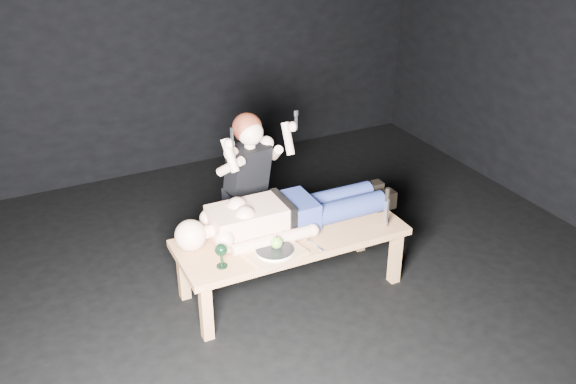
% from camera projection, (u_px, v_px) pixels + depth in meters
% --- Properties ---
extents(ground, '(5.00, 5.00, 0.00)m').
position_uv_depth(ground, '(301.00, 300.00, 4.37)').
color(ground, black).
rests_on(ground, ground).
extents(back_wall, '(5.00, 0.00, 5.00)m').
position_uv_depth(back_wall, '(173.00, 12.00, 5.66)').
color(back_wall, black).
rests_on(back_wall, ground).
extents(table, '(1.58, 0.61, 0.45)m').
position_uv_depth(table, '(291.00, 262.00, 4.39)').
color(table, tan).
rests_on(table, ground).
extents(lying_man, '(1.58, 0.50, 0.26)m').
position_uv_depth(lying_man, '(290.00, 208.00, 4.33)').
color(lying_man, '#DBAA8E').
rests_on(lying_man, table).
extents(kneeling_woman, '(0.74, 0.81, 1.19)m').
position_uv_depth(kneeling_woman, '(243.00, 182.00, 4.67)').
color(kneeling_woman, black).
rests_on(kneeling_woman, ground).
extents(serving_tray, '(0.41, 0.33, 0.02)m').
position_uv_depth(serving_tray, '(275.00, 253.00, 4.06)').
color(serving_tray, tan).
rests_on(serving_tray, table).
extents(plate, '(0.28, 0.28, 0.02)m').
position_uv_depth(plate, '(275.00, 251.00, 4.05)').
color(plate, white).
rests_on(plate, serving_tray).
extents(apple, '(0.08, 0.08, 0.08)m').
position_uv_depth(apple, '(277.00, 243.00, 4.04)').
color(apple, '#56A32C').
rests_on(apple, plate).
extents(goblet, '(0.08, 0.08, 0.16)m').
position_uv_depth(goblet, '(221.00, 256.00, 3.90)').
color(goblet, black).
rests_on(goblet, table).
extents(fork_flat, '(0.03, 0.17, 0.01)m').
position_uv_depth(fork_flat, '(252.00, 258.00, 4.02)').
color(fork_flat, '#B2B2B7').
rests_on(fork_flat, table).
extents(knife_flat, '(0.05, 0.17, 0.01)m').
position_uv_depth(knife_flat, '(315.00, 245.00, 4.15)').
color(knife_flat, '#B2B2B7').
rests_on(knife_flat, table).
extents(spoon_flat, '(0.09, 0.15, 0.01)m').
position_uv_depth(spoon_flat, '(304.00, 237.00, 4.24)').
color(spoon_flat, '#B2B2B7').
rests_on(spoon_flat, table).
extents(carving_knife, '(0.04, 0.04, 0.30)m').
position_uv_depth(carving_knife, '(386.00, 208.00, 4.30)').
color(carving_knife, '#B2B2B7').
rests_on(carving_knife, table).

